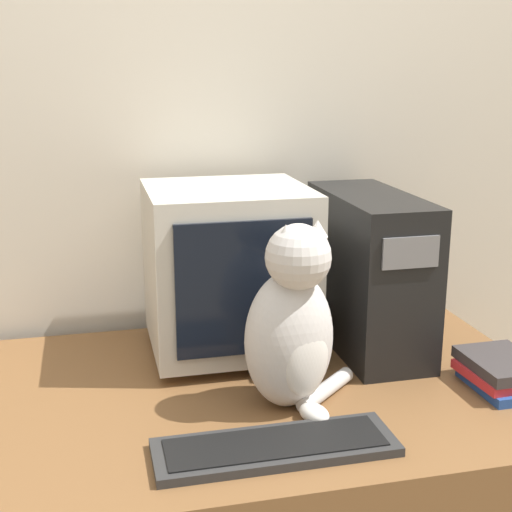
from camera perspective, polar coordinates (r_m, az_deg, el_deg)
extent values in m
cube|color=beige|center=(1.98, -3.49, 9.23)|extent=(7.00, 0.05, 2.50)
cube|color=beige|center=(1.83, -2.19, -7.19)|extent=(0.27, 0.22, 0.02)
cube|color=beige|center=(1.76, -2.26, -0.84)|extent=(0.39, 0.37, 0.40)
cube|color=black|center=(1.59, -0.94, -2.65)|extent=(0.31, 0.01, 0.31)
cube|color=black|center=(1.83, 9.02, -1.23)|extent=(0.19, 0.45, 0.40)
cube|color=slate|center=(1.60, 12.29, 0.27)|extent=(0.13, 0.01, 0.07)
cube|color=#2D2D2D|center=(1.39, 1.55, -15.06)|extent=(0.46, 0.15, 0.02)
cube|color=black|center=(1.39, 1.56, -14.69)|extent=(0.42, 0.12, 0.00)
ellipsoid|color=silver|center=(1.51, 2.66, -6.67)|extent=(0.24, 0.22, 0.30)
ellipsoid|color=white|center=(1.47, 4.01, -8.21)|extent=(0.12, 0.08, 0.16)
sphere|color=silver|center=(1.43, 3.40, -0.07)|extent=(0.17, 0.17, 0.13)
cone|color=silver|center=(1.40, 2.40, 1.85)|extent=(0.04, 0.04, 0.03)
cone|color=silver|center=(1.44, 4.95, 2.23)|extent=(0.04, 0.04, 0.03)
ellipsoid|color=white|center=(1.50, 4.68, -12.44)|extent=(0.07, 0.09, 0.04)
cylinder|color=silver|center=(1.60, 5.60, -10.58)|extent=(0.17, 0.16, 0.03)
cube|color=#234793|center=(1.72, 19.15, -9.64)|extent=(0.14, 0.18, 0.02)
cube|color=red|center=(1.72, 18.88, -8.91)|extent=(0.15, 0.18, 0.02)
cube|color=#383333|center=(1.72, 19.11, -8.10)|extent=(0.15, 0.19, 0.03)
cylinder|color=black|center=(1.42, -4.08, -14.55)|extent=(0.14, 0.06, 0.01)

